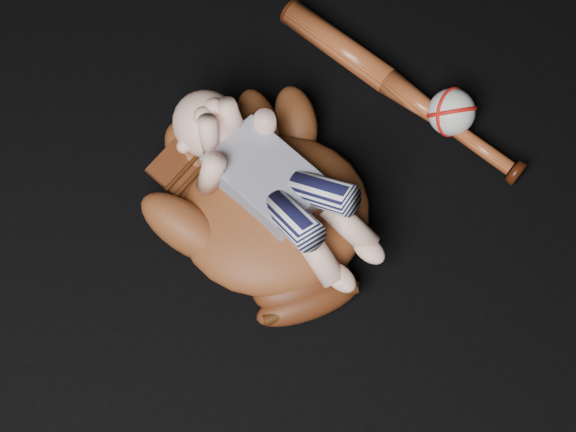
# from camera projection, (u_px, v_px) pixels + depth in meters

# --- Properties ---
(baseball_glove) EXTENTS (0.47, 0.51, 0.13)m
(baseball_glove) POSITION_uv_depth(u_px,v_px,m) (275.00, 209.00, 1.33)
(baseball_glove) COLOR #5D2B14
(baseball_glove) RESTS_ON ground
(newborn_baby) EXTENTS (0.22, 0.40, 0.15)m
(newborn_baby) POSITION_uv_depth(u_px,v_px,m) (281.00, 186.00, 1.28)
(newborn_baby) COLOR #E6AD94
(newborn_baby) RESTS_ON baseball_glove
(baseball_bat) EXTENTS (0.12, 0.50, 0.05)m
(baseball_bat) POSITION_uv_depth(u_px,v_px,m) (400.00, 90.00, 1.48)
(baseball_bat) COLOR #923E1C
(baseball_bat) RESTS_ON ground
(baseball) EXTENTS (0.09, 0.09, 0.08)m
(baseball) POSITION_uv_depth(u_px,v_px,m) (452.00, 112.00, 1.44)
(baseball) COLOR silver
(baseball) RESTS_ON ground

